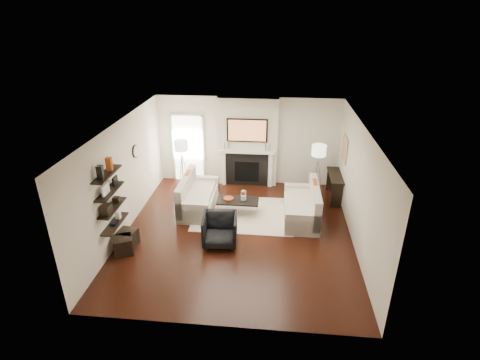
# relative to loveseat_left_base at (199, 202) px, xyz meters

# --- Properties ---
(room_envelope) EXTENTS (6.00, 6.00, 6.00)m
(room_envelope) POSITION_rel_loveseat_left_base_xyz_m (1.18, -1.11, 1.14)
(room_envelope) COLOR black
(room_envelope) RESTS_ON ground
(chimney_breast) EXTENTS (1.80, 0.25, 2.70)m
(chimney_breast) POSITION_rel_loveseat_left_base_xyz_m (1.18, 1.76, 1.14)
(chimney_breast) COLOR silver
(chimney_breast) RESTS_ON floor
(fireplace_surround) EXTENTS (1.30, 0.02, 1.04)m
(fireplace_surround) POSITION_rel_loveseat_left_base_xyz_m (1.18, 1.63, 0.31)
(fireplace_surround) COLOR black
(fireplace_surround) RESTS_ON floor
(firebox) EXTENTS (0.75, 0.02, 0.65)m
(firebox) POSITION_rel_loveseat_left_base_xyz_m (1.18, 1.62, 0.24)
(firebox) COLOR black
(firebox) RESTS_ON floor
(mantel_pilaster_l) EXTENTS (0.12, 0.08, 1.10)m
(mantel_pilaster_l) POSITION_rel_loveseat_left_base_xyz_m (0.46, 1.60, 0.34)
(mantel_pilaster_l) COLOR white
(mantel_pilaster_l) RESTS_ON floor
(mantel_pilaster_r) EXTENTS (0.12, 0.08, 1.10)m
(mantel_pilaster_r) POSITION_rel_loveseat_left_base_xyz_m (1.90, 1.60, 0.34)
(mantel_pilaster_r) COLOR white
(mantel_pilaster_r) RESTS_ON floor
(mantel_shelf) EXTENTS (1.70, 0.18, 0.07)m
(mantel_shelf) POSITION_rel_loveseat_left_base_xyz_m (1.18, 1.58, 0.91)
(mantel_shelf) COLOR white
(mantel_shelf) RESTS_ON chimney_breast
(tv_body) EXTENTS (1.20, 0.06, 0.70)m
(tv_body) POSITION_rel_loveseat_left_base_xyz_m (1.18, 1.60, 1.57)
(tv_body) COLOR black
(tv_body) RESTS_ON chimney_breast
(tv_screen) EXTENTS (1.10, 0.00, 0.62)m
(tv_screen) POSITION_rel_loveseat_left_base_xyz_m (1.18, 1.57, 1.57)
(tv_screen) COLOR #BF723F
(tv_screen) RESTS_ON tv_body
(candlestick_l_tall) EXTENTS (0.04, 0.04, 0.30)m
(candlestick_l_tall) POSITION_rel_loveseat_left_base_xyz_m (0.63, 1.59, 1.09)
(candlestick_l_tall) COLOR silver
(candlestick_l_tall) RESTS_ON mantel_shelf
(candlestick_l_short) EXTENTS (0.04, 0.04, 0.24)m
(candlestick_l_short) POSITION_rel_loveseat_left_base_xyz_m (0.50, 1.59, 1.06)
(candlestick_l_short) COLOR silver
(candlestick_l_short) RESTS_ON mantel_shelf
(candlestick_r_tall) EXTENTS (0.04, 0.04, 0.30)m
(candlestick_r_tall) POSITION_rel_loveseat_left_base_xyz_m (1.73, 1.59, 1.09)
(candlestick_r_tall) COLOR silver
(candlestick_r_tall) RESTS_ON mantel_shelf
(candlestick_r_short) EXTENTS (0.04, 0.04, 0.24)m
(candlestick_r_short) POSITION_rel_loveseat_left_base_xyz_m (1.86, 1.59, 1.06)
(candlestick_r_short) COLOR silver
(candlestick_r_short) RESTS_ON mantel_shelf
(hallway_panel) EXTENTS (0.90, 0.02, 2.10)m
(hallway_panel) POSITION_rel_loveseat_left_base_xyz_m (-0.67, 1.87, 0.84)
(hallway_panel) COLOR white
(hallway_panel) RESTS_ON floor
(door_trim_l) EXTENTS (0.06, 0.06, 2.16)m
(door_trim_l) POSITION_rel_loveseat_left_base_xyz_m (-1.15, 1.85, 0.84)
(door_trim_l) COLOR white
(door_trim_l) RESTS_ON floor
(door_trim_r) EXTENTS (0.06, 0.06, 2.16)m
(door_trim_r) POSITION_rel_loveseat_left_base_xyz_m (-0.19, 1.85, 0.84)
(door_trim_r) COLOR white
(door_trim_r) RESTS_ON floor
(door_trim_top) EXTENTS (1.02, 0.06, 0.06)m
(door_trim_top) POSITION_rel_loveseat_left_base_xyz_m (-0.67, 1.85, 1.92)
(door_trim_top) COLOR white
(door_trim_top) RESTS_ON wall_back
(rug) EXTENTS (2.60, 2.00, 0.01)m
(rug) POSITION_rel_loveseat_left_base_xyz_m (1.25, -0.19, -0.20)
(rug) COLOR beige
(rug) RESTS_ON floor
(loveseat_left_base) EXTENTS (0.85, 1.80, 0.42)m
(loveseat_left_base) POSITION_rel_loveseat_left_base_xyz_m (0.00, 0.00, 0.00)
(loveseat_left_base) COLOR beige
(loveseat_left_base) RESTS_ON floor
(loveseat_left_back) EXTENTS (0.18, 1.80, 0.80)m
(loveseat_left_back) POSITION_rel_loveseat_left_base_xyz_m (-0.33, 0.00, 0.32)
(loveseat_left_back) COLOR beige
(loveseat_left_back) RESTS_ON floor
(loveseat_left_arm_n) EXTENTS (0.85, 0.18, 0.60)m
(loveseat_left_arm_n) POSITION_rel_loveseat_left_base_xyz_m (0.00, -0.81, 0.09)
(loveseat_left_arm_n) COLOR beige
(loveseat_left_arm_n) RESTS_ON floor
(loveseat_left_arm_s) EXTENTS (0.85, 0.18, 0.60)m
(loveseat_left_arm_s) POSITION_rel_loveseat_left_base_xyz_m (0.00, 0.81, 0.09)
(loveseat_left_arm_s) COLOR beige
(loveseat_left_arm_s) RESTS_ON floor
(loveseat_left_cushion) EXTENTS (0.63, 1.44, 0.10)m
(loveseat_left_cushion) POSITION_rel_loveseat_left_base_xyz_m (0.05, 0.00, 0.26)
(loveseat_left_cushion) COLOR beige
(loveseat_left_cushion) RESTS_ON loveseat_left_base
(pillow_left_orange) EXTENTS (0.10, 0.42, 0.42)m
(pillow_left_orange) POSITION_rel_loveseat_left_base_xyz_m (-0.33, 0.30, 0.52)
(pillow_left_orange) COLOR #9A4313
(pillow_left_orange) RESTS_ON loveseat_left_cushion
(pillow_left_charcoal) EXTENTS (0.10, 0.40, 0.40)m
(pillow_left_charcoal) POSITION_rel_loveseat_left_base_xyz_m (-0.33, -0.30, 0.51)
(pillow_left_charcoal) COLOR black
(pillow_left_charcoal) RESTS_ON loveseat_left_cushion
(loveseat_right_base) EXTENTS (0.85, 1.80, 0.42)m
(loveseat_right_base) POSITION_rel_loveseat_left_base_xyz_m (2.75, -0.26, 0.00)
(loveseat_right_base) COLOR beige
(loveseat_right_base) RESTS_ON floor
(loveseat_right_back) EXTENTS (0.18, 1.80, 0.80)m
(loveseat_right_back) POSITION_rel_loveseat_left_base_xyz_m (3.08, -0.26, 0.32)
(loveseat_right_back) COLOR beige
(loveseat_right_back) RESTS_ON floor
(loveseat_right_arm_n) EXTENTS (0.85, 0.18, 0.60)m
(loveseat_right_arm_n) POSITION_rel_loveseat_left_base_xyz_m (2.75, -1.07, 0.09)
(loveseat_right_arm_n) COLOR beige
(loveseat_right_arm_n) RESTS_ON floor
(loveseat_right_arm_s) EXTENTS (0.85, 0.18, 0.60)m
(loveseat_right_arm_s) POSITION_rel_loveseat_left_base_xyz_m (2.75, 0.55, 0.09)
(loveseat_right_arm_s) COLOR beige
(loveseat_right_arm_s) RESTS_ON floor
(loveseat_right_cushion) EXTENTS (0.63, 1.44, 0.10)m
(loveseat_right_cushion) POSITION_rel_loveseat_left_base_xyz_m (2.70, -0.26, 0.26)
(loveseat_right_cushion) COLOR beige
(loveseat_right_cushion) RESTS_ON loveseat_right_base
(pillow_right_orange) EXTENTS (0.10, 0.42, 0.42)m
(pillow_right_orange) POSITION_rel_loveseat_left_base_xyz_m (3.08, 0.04, 0.52)
(pillow_right_orange) COLOR #9A4313
(pillow_right_orange) RESTS_ON loveseat_right_cushion
(pillow_right_charcoal) EXTENTS (0.10, 0.40, 0.40)m
(pillow_right_charcoal) POSITION_rel_loveseat_left_base_xyz_m (3.08, -0.56, 0.51)
(pillow_right_charcoal) COLOR black
(pillow_right_charcoal) RESTS_ON loveseat_right_cushion
(coffee_table) EXTENTS (1.10, 0.55, 0.04)m
(coffee_table) POSITION_rel_loveseat_left_base_xyz_m (1.09, -0.19, 0.19)
(coffee_table) COLOR black
(coffee_table) RESTS_ON floor
(coffee_leg_nw) EXTENTS (0.02, 0.02, 0.38)m
(coffee_leg_nw) POSITION_rel_loveseat_left_base_xyz_m (0.59, -0.41, -0.02)
(coffee_leg_nw) COLOR silver
(coffee_leg_nw) RESTS_ON floor
(coffee_leg_ne) EXTENTS (0.02, 0.02, 0.38)m
(coffee_leg_ne) POSITION_rel_loveseat_left_base_xyz_m (1.59, -0.41, -0.02)
(coffee_leg_ne) COLOR silver
(coffee_leg_ne) RESTS_ON floor
(coffee_leg_sw) EXTENTS (0.02, 0.02, 0.38)m
(coffee_leg_sw) POSITION_rel_loveseat_left_base_xyz_m (0.59, 0.03, -0.02)
(coffee_leg_sw) COLOR silver
(coffee_leg_sw) RESTS_ON floor
(coffee_leg_se) EXTENTS (0.02, 0.02, 0.38)m
(coffee_leg_se) POSITION_rel_loveseat_left_base_xyz_m (1.59, 0.03, -0.02)
(coffee_leg_se) COLOR silver
(coffee_leg_se) RESTS_ON floor
(hurricane_glass) EXTENTS (0.15, 0.15, 0.26)m
(hurricane_glass) POSITION_rel_loveseat_left_base_xyz_m (1.24, -0.19, 0.35)
(hurricane_glass) COLOR white
(hurricane_glass) RESTS_ON coffee_table
(hurricane_candle) EXTENTS (0.09, 0.09, 0.13)m
(hurricane_candle) POSITION_rel_loveseat_left_base_xyz_m (1.24, -0.19, 0.29)
(hurricane_candle) COLOR white
(hurricane_candle) RESTS_ON coffee_table
(copper_bowl) EXTENTS (0.27, 0.27, 0.05)m
(copper_bowl) POSITION_rel_loveseat_left_base_xyz_m (0.84, -0.19, 0.24)
(copper_bowl) COLOR #C64A21
(copper_bowl) RESTS_ON coffee_table
(armchair) EXTENTS (0.83, 0.78, 0.80)m
(armchair) POSITION_rel_loveseat_left_base_xyz_m (0.82, -1.60, 0.19)
(armchair) COLOR black
(armchair) RESTS_ON floor
(lamp_left_post) EXTENTS (0.02, 0.02, 1.20)m
(lamp_left_post) POSITION_rel_loveseat_left_base_xyz_m (-0.67, 1.02, 0.39)
(lamp_left_post) COLOR silver
(lamp_left_post) RESTS_ON floor
(lamp_left_shade) EXTENTS (0.40, 0.40, 0.30)m
(lamp_left_shade) POSITION_rel_loveseat_left_base_xyz_m (-0.67, 1.02, 1.24)
(lamp_left_shade) COLOR white
(lamp_left_shade) RESTS_ON lamp_left_post
(lamp_left_leg_a) EXTENTS (0.25, 0.02, 1.23)m
(lamp_left_leg_a) POSITION_rel_loveseat_left_base_xyz_m (-0.56, 1.02, 0.39)
(lamp_left_leg_a) COLOR silver
(lamp_left_leg_a) RESTS_ON floor
(lamp_left_leg_b) EXTENTS (0.14, 0.22, 1.23)m
(lamp_left_leg_b) POSITION_rel_loveseat_left_base_xyz_m (-0.72, 1.12, 0.39)
(lamp_left_leg_b) COLOR silver
(lamp_left_leg_b) RESTS_ON floor
(lamp_left_leg_c) EXTENTS (0.14, 0.22, 1.23)m
(lamp_left_leg_c) POSITION_rel_loveseat_left_base_xyz_m (-0.72, 0.93, 0.39)
(lamp_left_leg_c) COLOR silver
(lamp_left_leg_c) RESTS_ON floor
(lamp_right_post) EXTENTS (0.02, 0.02, 1.20)m
(lamp_right_post) POSITION_rel_loveseat_left_base_xyz_m (3.23, 1.01, 0.39)
(lamp_right_post) COLOR silver
(lamp_right_post) RESTS_ON floor
(lamp_right_shade) EXTENTS (0.40, 0.40, 0.30)m
(lamp_right_shade) POSITION_rel_loveseat_left_base_xyz_m (3.23, 1.01, 1.24)
(lamp_right_shade) COLOR white
(lamp_right_shade) RESTS_ON lamp_right_post
(lamp_right_leg_a) EXTENTS (0.25, 0.02, 1.23)m
(lamp_right_leg_a) POSITION_rel_loveseat_left_base_xyz_m (3.34, 1.01, 0.39)
(lamp_right_leg_a) COLOR silver
(lamp_right_leg_a) RESTS_ON floor
(lamp_right_leg_b) EXTENTS (0.14, 0.22, 1.23)m
(lamp_right_leg_b) POSITION_rel_loveseat_left_base_xyz_m (3.18, 1.10, 0.39)
(lamp_right_leg_b) COLOR silver
(lamp_right_leg_b) RESTS_ON floor
(lamp_right_leg_c) EXTENTS (0.14, 0.22, 1.23)m
(lamp_right_leg_c) POSITION_rel_loveseat_left_base_xyz_m (3.18, 0.91, 0.39)
(lamp_right_leg_c) COLOR silver
(lamp_right_leg_c) RESTS_ON floor
(console_top) EXTENTS (0.35, 1.20, 0.04)m
(console_top) POSITION_rel_loveseat_left_base_xyz_m (3.75, 0.97, 0.52)
(console_top) COLOR black
(console_top) RESTS_ON floor
(console_leg_n) EXTENTS (0.30, 0.04, 0.71)m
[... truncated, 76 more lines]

